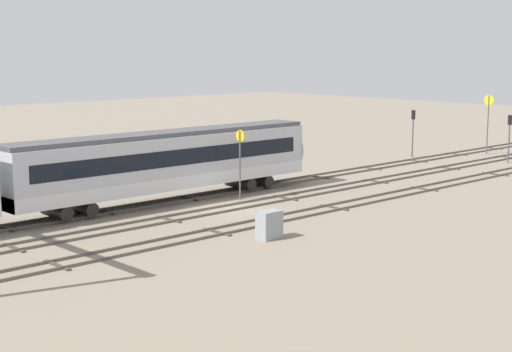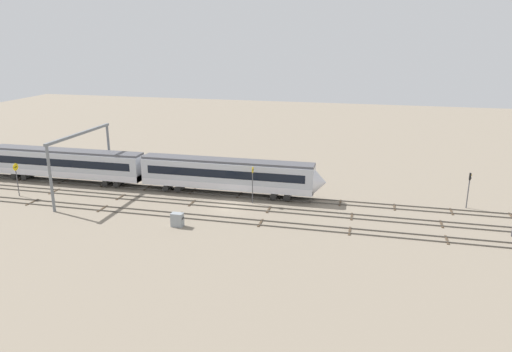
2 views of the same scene
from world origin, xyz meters
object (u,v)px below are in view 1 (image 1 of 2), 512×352
signal_light_trackside_approach (509,132)px  speed_sign_mid_trackside (240,155)px  speed_sign_near_foreground (488,115)px  signal_light_trackside_departure (413,127)px  relay_cabinet (269,225)px

signal_light_trackside_approach → speed_sign_mid_trackside: bearing=172.8°
speed_sign_near_foreground → signal_light_trackside_approach: speed_sign_near_foreground is taller
signal_light_trackside_departure → signal_light_trackside_approach: bearing=-68.6°
speed_sign_near_foreground → signal_light_trackside_approach: 6.34m
signal_light_trackside_approach → relay_cabinet: 37.28m
signal_light_trackside_approach → signal_light_trackside_departure: bearing=111.4°
signal_light_trackside_departure → relay_cabinet: size_ratio=2.91×
speed_sign_near_foreground → signal_light_trackside_departure: bearing=153.2°
signal_light_trackside_departure → relay_cabinet: bearing=-156.8°
signal_light_trackside_departure → relay_cabinet: (-33.45, -14.35, -2.23)m
speed_sign_mid_trackside → signal_light_trackside_departure: 27.32m
speed_sign_near_foreground → relay_cabinet: bearing=-165.5°
speed_sign_mid_trackside → signal_light_trackside_departure: size_ratio=1.07×
speed_sign_near_foreground → signal_light_trackside_approach: size_ratio=1.33×
speed_sign_mid_trackside → relay_cabinet: size_ratio=3.11×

